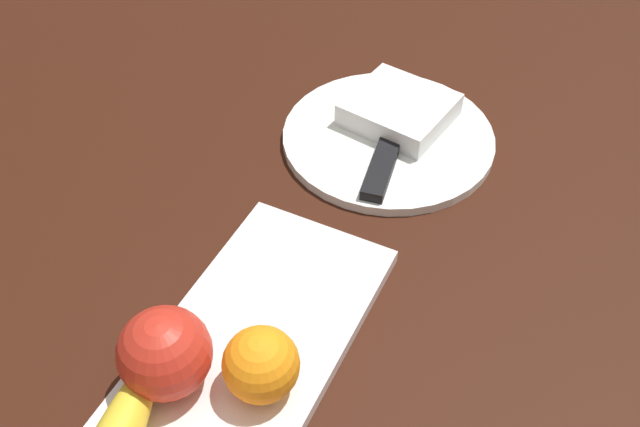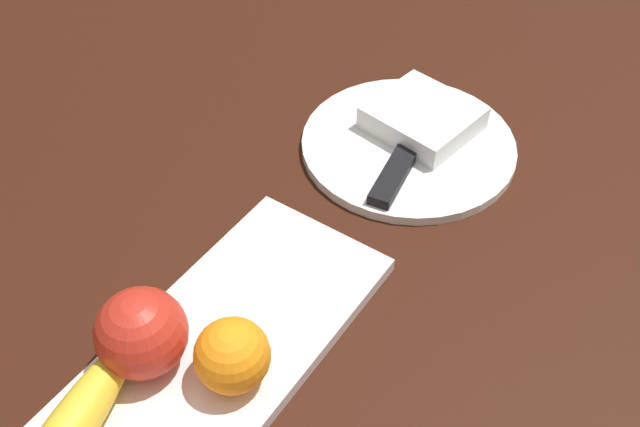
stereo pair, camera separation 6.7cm
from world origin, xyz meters
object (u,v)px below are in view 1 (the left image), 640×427
Objects in this scene: apple at (165,353)px; dinner_plate at (388,138)px; orange_near_apple at (260,367)px; fruit_tray at (226,382)px; knife at (384,161)px; folded_napkin at (399,110)px.

dinner_plate is at bearing -5.90° from apple.
fruit_tray is at bearing 98.73° from orange_near_apple.
orange_near_apple is 0.26× the size of dinner_plate.
knife is (0.30, -0.02, 0.01)m from fruit_tray.
folded_napkin reaches higher than knife.
apple is 0.33m from knife.
apple is 0.31× the size of dinner_plate.
dinner_plate is at bearing 0.00° from fruit_tray.
fruit_tray is at bearing 180.00° from folded_napkin.
apple reaches higher than folded_napkin.
folded_napkin is at bearing 0.00° from dinner_plate.
folded_napkin is (0.03, 0.00, 0.02)m from dinner_plate.
fruit_tray is 0.05m from orange_near_apple.
dinner_plate is 2.19× the size of folded_napkin.
dinner_plate is 1.32× the size of knife.
fruit_tray is at bearing 180.00° from dinner_plate.
dinner_plate is at bearing 7.11° from knife.
folded_napkin is 0.08m from knife.
apple reaches higher than orange_near_apple.
apple is at bearing 117.89° from fruit_tray.
knife is at bearing -9.43° from apple.
dinner_plate is (0.35, 0.03, -0.04)m from orange_near_apple.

